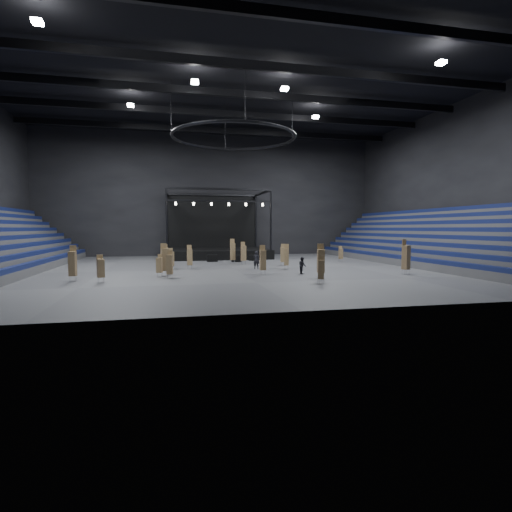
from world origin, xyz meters
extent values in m
plane|color=#424244|center=(0.00, 0.00, 0.00)|extent=(50.00, 50.00, 0.00)
cube|color=black|center=(0.00, 0.00, 18.00)|extent=(50.00, 42.00, 0.20)
cube|color=black|center=(0.00, 21.00, 9.00)|extent=(50.00, 0.20, 18.00)
cube|color=black|center=(0.00, -21.00, 9.00)|extent=(50.00, 0.20, 18.00)
cube|color=black|center=(25.00, 0.00, 9.00)|extent=(0.20, 42.00, 18.00)
cube|color=#0C1737|center=(-18.12, 0.00, 0.95)|extent=(0.59, 40.00, 0.40)
cube|color=#0C1737|center=(-19.02, 0.00, 1.70)|extent=(0.59, 40.00, 0.40)
cube|color=#0C1737|center=(-19.91, 0.00, 2.45)|extent=(0.59, 40.00, 0.40)
cube|color=#0C1737|center=(-20.82, 0.00, 3.20)|extent=(0.59, 40.00, 0.40)
cube|color=#454547|center=(21.40, 0.00, 0.38)|extent=(7.20, 40.00, 0.75)
cube|color=#0C1737|center=(18.12, 0.00, 0.95)|extent=(0.59, 40.00, 0.40)
cube|color=#454547|center=(21.85, 0.00, 0.75)|extent=(6.30, 40.00, 1.50)
cube|color=#0C1737|center=(19.02, 0.00, 1.70)|extent=(0.59, 40.00, 0.40)
cube|color=#454547|center=(22.30, 0.00, 1.12)|extent=(5.40, 40.00, 2.25)
cube|color=#0C1737|center=(19.91, 0.00, 2.45)|extent=(0.59, 40.00, 0.40)
cube|color=#454547|center=(22.75, 0.00, 1.50)|extent=(4.50, 40.00, 3.00)
cube|color=#0C1737|center=(20.82, 0.00, 3.20)|extent=(0.59, 40.00, 0.40)
cube|color=#454547|center=(23.20, 0.00, 1.88)|extent=(3.60, 40.00, 3.75)
cube|color=#0C1737|center=(21.71, 0.00, 3.95)|extent=(0.59, 40.00, 0.40)
cube|color=#454547|center=(23.65, 0.00, 2.25)|extent=(2.70, 40.00, 4.50)
cube|color=#0C1737|center=(22.61, 0.00, 4.70)|extent=(0.59, 40.00, 0.40)
cube|color=#454547|center=(24.10, 0.00, 2.62)|extent=(1.80, 40.00, 5.25)
cube|color=#0C1737|center=(23.52, 0.00, 5.45)|extent=(0.59, 40.00, 0.40)
cube|color=#454547|center=(24.55, 0.00, 3.00)|extent=(0.90, 40.00, 6.00)
cube|color=#0C1737|center=(24.41, 0.00, 6.20)|extent=(0.59, 40.00, 0.40)
cube|color=black|center=(0.00, 15.50, 0.60)|extent=(14.00, 10.00, 1.20)
cube|color=black|center=(0.00, 20.30, 5.20)|extent=(13.30, 0.30, 8.00)
cylinder|color=black|center=(-6.60, 10.90, 5.10)|extent=(0.24, 0.24, 7.80)
cylinder|color=black|center=(-6.60, 20.10, 5.10)|extent=(0.24, 0.24, 7.80)
cylinder|color=black|center=(6.60, 10.90, 5.10)|extent=(0.24, 0.24, 7.80)
cylinder|color=black|center=(6.60, 20.10, 5.10)|extent=(0.24, 0.24, 7.80)
cube|color=black|center=(0.00, 10.90, 9.00)|extent=(13.40, 0.25, 0.25)
cube|color=black|center=(0.00, 20.10, 9.00)|extent=(13.40, 0.25, 0.25)
cube|color=black|center=(0.00, 10.90, 7.50)|extent=(13.40, 0.20, 0.20)
cylinder|color=white|center=(-5.50, 10.90, 7.10)|extent=(0.24, 0.24, 0.35)
cylinder|color=white|center=(-3.30, 10.90, 7.10)|extent=(0.24, 0.24, 0.35)
cylinder|color=white|center=(-1.10, 10.90, 7.10)|extent=(0.24, 0.24, 0.35)
cylinder|color=white|center=(1.10, 10.90, 7.10)|extent=(0.24, 0.24, 0.35)
cylinder|color=white|center=(3.30, 10.90, 7.10)|extent=(0.24, 0.24, 0.35)
cylinder|color=white|center=(5.50, 10.90, 7.10)|extent=(0.24, 0.24, 0.35)
torus|color=black|center=(0.00, 0.00, 13.00)|extent=(12.30, 12.30, 0.30)
cylinder|color=black|center=(6.00, 0.00, 15.50)|extent=(0.04, 0.04, 5.00)
cylinder|color=black|center=(0.00, 6.00, 15.50)|extent=(0.04, 0.04, 5.00)
cylinder|color=black|center=(-6.00, 0.00, 15.50)|extent=(0.04, 0.04, 5.00)
cylinder|color=black|center=(0.00, -6.00, 15.50)|extent=(0.04, 0.04, 5.00)
cube|color=black|center=(0.00, -15.00, 17.20)|extent=(49.00, 0.35, 0.70)
cube|color=black|center=(0.00, -7.00, 17.20)|extent=(49.00, 0.35, 0.70)
cube|color=black|center=(0.00, 0.00, 17.20)|extent=(49.00, 0.35, 0.70)
cube|color=black|center=(0.00, 7.00, 17.20)|extent=(49.00, 0.35, 0.70)
cube|color=black|center=(0.00, 15.00, 17.20)|extent=(49.00, 0.35, 0.70)
cube|color=white|center=(-14.00, -12.00, 16.60)|extent=(0.60, 0.60, 0.25)
cube|color=white|center=(14.00, -12.00, 16.60)|extent=(0.60, 0.60, 0.25)
cube|color=white|center=(-10.00, 4.00, 16.60)|extent=(0.60, 0.60, 0.25)
cube|color=white|center=(10.00, 4.00, 16.60)|extent=(0.60, 0.60, 0.25)
cube|color=white|center=(-4.00, -4.00, 16.60)|extent=(0.60, 0.60, 0.25)
cube|color=white|center=(4.00, -4.00, 16.60)|extent=(0.60, 0.60, 0.25)
cube|color=black|center=(-1.26, 8.96, 0.43)|extent=(1.29, 0.66, 0.85)
cube|color=black|center=(1.60, 7.96, 0.42)|extent=(1.31, 0.75, 0.83)
cube|color=black|center=(3.94, 9.43, 0.35)|extent=(1.18, 0.87, 0.71)
cylinder|color=silver|center=(-11.58, -8.13, 0.20)|extent=(0.03, 0.03, 0.39)
cylinder|color=silver|center=(-11.58, -7.76, 0.20)|extent=(0.03, 0.03, 0.39)
cylinder|color=silver|center=(-11.21, -8.13, 0.20)|extent=(0.03, 0.03, 0.39)
cylinder|color=silver|center=(-11.21, -7.76, 0.20)|extent=(0.03, 0.03, 0.39)
cube|color=#917950|center=(-11.40, -7.95, 1.09)|extent=(0.62, 0.62, 1.38)
cube|color=#917950|center=(-11.48, -7.77, 1.73)|extent=(0.44, 0.24, 0.76)
cylinder|color=silver|center=(-13.81, -6.97, 0.21)|extent=(0.03, 0.03, 0.42)
cylinder|color=silver|center=(-13.81, -6.57, 0.21)|extent=(0.03, 0.03, 0.42)
cylinder|color=silver|center=(-13.41, -6.97, 0.21)|extent=(0.03, 0.03, 0.42)
cylinder|color=silver|center=(-13.41, -6.57, 0.21)|extent=(0.03, 0.03, 0.42)
cube|color=#917950|center=(-13.61, -6.77, 1.36)|extent=(0.55, 0.55, 1.88)
cube|color=#917950|center=(-13.59, -6.56, 2.25)|extent=(0.49, 0.11, 1.03)
cylinder|color=silver|center=(0.57, 5.65, 0.22)|extent=(0.03, 0.03, 0.44)
cylinder|color=silver|center=(0.57, 6.07, 0.22)|extent=(0.03, 0.03, 0.44)
cylinder|color=silver|center=(0.99, 5.65, 0.22)|extent=(0.03, 0.03, 0.44)
cylinder|color=silver|center=(0.99, 6.07, 0.22)|extent=(0.03, 0.03, 0.44)
cube|color=#917950|center=(0.78, 5.86, 1.40)|extent=(0.55, 0.55, 1.94)
cube|color=#917950|center=(0.77, 6.08, 2.32)|extent=(0.50, 0.09, 1.06)
cylinder|color=silver|center=(-6.32, 0.55, 0.17)|extent=(0.03, 0.03, 0.35)
cylinder|color=silver|center=(-6.32, 0.88, 0.17)|extent=(0.03, 0.03, 0.35)
cylinder|color=silver|center=(-5.99, 0.55, 0.17)|extent=(0.03, 0.03, 0.35)
cylinder|color=silver|center=(-5.99, 0.88, 0.17)|extent=(0.03, 0.03, 0.35)
cube|color=#917950|center=(-6.16, 0.72, 1.06)|extent=(0.54, 0.54, 1.42)
cube|color=#917950|center=(-6.22, 0.88, 1.72)|extent=(0.39, 0.20, 0.78)
cylinder|color=silver|center=(-6.92, 4.40, 0.20)|extent=(0.03, 0.03, 0.40)
cylinder|color=silver|center=(-6.92, 4.78, 0.20)|extent=(0.03, 0.03, 0.40)
cylinder|color=silver|center=(-6.53, 4.40, 0.20)|extent=(0.03, 0.03, 0.40)
cylinder|color=silver|center=(-6.53, 4.78, 0.20)|extent=(0.03, 0.03, 0.40)
cube|color=#917950|center=(-6.72, 4.59, 1.19)|extent=(0.59, 0.59, 1.57)
cube|color=#917950|center=(-6.77, 4.79, 1.92)|extent=(0.47, 0.17, 0.86)
cylinder|color=silver|center=(13.83, 5.38, 0.18)|extent=(0.03, 0.03, 0.36)
cylinder|color=silver|center=(13.83, 5.72, 0.18)|extent=(0.03, 0.03, 0.36)
cylinder|color=silver|center=(14.17, 5.38, 0.18)|extent=(0.03, 0.03, 0.36)
cylinder|color=silver|center=(14.17, 5.72, 0.18)|extent=(0.03, 0.03, 0.36)
cube|color=#917950|center=(14.00, 5.55, 0.98)|extent=(0.45, 0.45, 1.24)
cube|color=#917950|center=(14.01, 5.73, 1.55)|extent=(0.42, 0.07, 0.68)
cylinder|color=silver|center=(5.62, 2.39, 0.18)|extent=(0.03, 0.03, 0.37)
cylinder|color=silver|center=(5.62, 2.74, 0.18)|extent=(0.03, 0.03, 0.37)
cylinder|color=silver|center=(5.97, 2.39, 0.18)|extent=(0.03, 0.03, 0.37)
cylinder|color=silver|center=(5.97, 2.74, 0.18)|extent=(0.03, 0.03, 0.37)
cube|color=#917950|center=(5.80, 2.56, 1.17)|extent=(0.57, 0.57, 1.60)
cube|color=#917950|center=(5.87, 2.73, 1.92)|extent=(0.41, 0.21, 0.88)
cylinder|color=silver|center=(5.45, -9.25, 0.23)|extent=(0.03, 0.03, 0.45)
cylinder|color=silver|center=(5.45, -8.82, 0.23)|extent=(0.03, 0.03, 0.45)
cylinder|color=silver|center=(5.88, -9.25, 0.23)|extent=(0.03, 0.03, 0.45)
cylinder|color=silver|center=(5.88, -8.82, 0.23)|extent=(0.03, 0.03, 0.45)
cube|color=#917950|center=(5.67, -9.03, 1.40)|extent=(0.63, 0.63, 1.90)
cube|color=#917950|center=(5.71, -8.81, 2.30)|extent=(0.52, 0.16, 1.05)
cylinder|color=silver|center=(1.62, 4.42, 0.21)|extent=(0.03, 0.03, 0.42)
cylinder|color=silver|center=(1.62, 4.82, 0.21)|extent=(0.03, 0.03, 0.42)
cylinder|color=silver|center=(2.01, 4.42, 0.21)|extent=(0.03, 0.03, 0.42)
cylinder|color=silver|center=(2.01, 4.82, 0.21)|extent=(0.03, 0.03, 0.42)
cube|color=#917950|center=(1.81, 4.62, 1.27)|extent=(0.57, 0.57, 1.70)
cube|color=#917950|center=(1.79, 4.83, 2.07)|extent=(0.49, 0.13, 0.94)
cylinder|color=silver|center=(1.44, -5.77, 0.21)|extent=(0.03, 0.03, 0.42)
cylinder|color=silver|center=(1.44, -5.37, 0.21)|extent=(0.03, 0.03, 0.42)
cylinder|color=silver|center=(1.84, -5.77, 0.21)|extent=(0.03, 0.03, 0.42)
cylinder|color=silver|center=(1.84, -5.37, 0.21)|extent=(0.03, 0.03, 0.42)
cube|color=#917950|center=(1.64, -5.57, 1.29)|extent=(0.52, 0.52, 1.75)
cube|color=#917950|center=(1.65, -5.36, 2.12)|extent=(0.48, 0.08, 0.96)
cylinder|color=silver|center=(13.79, -8.29, 0.23)|extent=(0.03, 0.03, 0.45)
cylinder|color=silver|center=(13.79, -7.87, 0.23)|extent=(0.03, 0.03, 0.45)
cylinder|color=silver|center=(14.21, -8.29, 0.23)|extent=(0.03, 0.03, 0.45)
cylinder|color=silver|center=(14.21, -7.87, 0.23)|extent=(0.03, 0.03, 0.45)
cube|color=#917950|center=(14.00, -8.08, 1.51)|extent=(0.70, 0.70, 2.12)
cube|color=#917950|center=(13.92, -7.87, 2.52)|extent=(0.51, 0.26, 1.17)
cylinder|color=silver|center=(-7.35, -5.44, 0.18)|extent=(0.03, 0.03, 0.36)
cylinder|color=silver|center=(-7.35, -5.10, 0.18)|extent=(0.03, 0.03, 0.36)
cylinder|color=silver|center=(-7.01, -5.44, 0.18)|extent=(0.03, 0.03, 0.36)
cylinder|color=silver|center=(-7.01, -5.10, 0.18)|extent=(0.03, 0.03, 0.36)
cube|color=#917950|center=(-7.18, -5.27, 0.99)|extent=(0.57, 0.57, 1.25)
cube|color=#917950|center=(-7.11, -5.10, 1.57)|extent=(0.41, 0.21, 0.69)
cylinder|color=silver|center=(4.87, -1.59, 0.19)|extent=(0.03, 0.03, 0.38)
cylinder|color=silver|center=(4.87, -1.24, 0.19)|extent=(0.03, 0.03, 0.38)
cylinder|color=silver|center=(5.23, -1.59, 0.19)|extent=(0.03, 0.03, 0.38)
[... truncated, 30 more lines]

